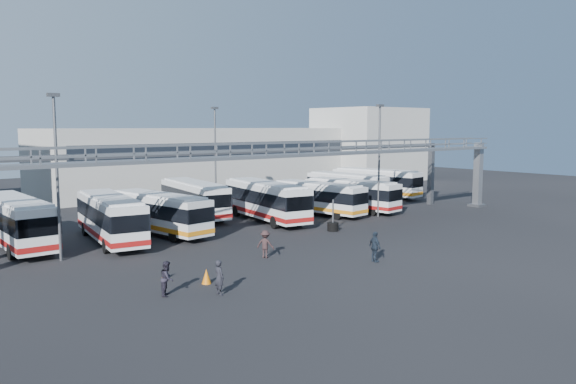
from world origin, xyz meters
TOP-DOWN VIEW (x-y plane):
  - ground at (0.00, 0.00)m, footprint 140.00×140.00m
  - gantry at (0.00, 5.87)m, footprint 51.40×5.15m
  - warehouse at (12.00, 38.00)m, footprint 42.00×14.00m
  - building_right at (38.00, 32.00)m, footprint 14.00×12.00m
  - light_pole_left at (-16.00, 8.00)m, footprint 0.70×0.35m
  - light_pole_mid at (12.00, 7.00)m, footprint 0.70×0.35m
  - light_pole_back at (4.00, 22.00)m, footprint 0.70×0.35m
  - bus_1 at (-17.16, 13.74)m, footprint 2.63×11.34m
  - bus_2 at (-11.42, 11.48)m, footprint 4.25×11.29m
  - bus_3 at (-7.38, 11.99)m, footprint 3.78×10.61m
  - bus_4 at (-1.30, 17.23)m, footprint 4.07×11.10m
  - bus_5 at (2.61, 11.63)m, footprint 4.35×11.59m
  - bus_6 at (8.55, 11.45)m, footprint 3.46×10.17m
  - bus_7 at (12.62, 11.02)m, footprint 3.60×10.32m
  - bus_8 at (17.53, 16.50)m, footprint 2.92×10.26m
  - bus_9 at (22.58, 16.72)m, footprint 4.17×11.11m
  - pedestrian_a at (-12.28, -4.20)m, footprint 0.43×0.65m
  - pedestrian_b at (-14.28, -2.66)m, footprint 1.03×1.05m
  - pedestrian_c at (-5.80, 0.61)m, footprint 1.16×1.31m
  - pedestrian_d at (-1.30, -4.51)m, footprint 0.71×1.18m
  - cone_left at (-11.73, -2.09)m, footprint 0.54×0.54m
  - cone_right at (-12.95, 0.22)m, footprint 0.48×0.48m
  - tire_stack at (3.84, 4.50)m, footprint 0.88×0.88m

SIDE VIEW (x-z plane):
  - ground at x=0.00m, z-range 0.00..0.00m
  - cone_right at x=-12.95m, z-range 0.00..0.64m
  - cone_left at x=-11.73m, z-range 0.00..0.79m
  - tire_stack at x=3.84m, z-range -0.84..1.69m
  - pedestrian_b at x=-14.28m, z-range 0.00..1.71m
  - pedestrian_a at x=-12.28m, z-range 0.00..1.75m
  - pedestrian_c at x=-5.80m, z-range 0.00..1.75m
  - pedestrian_d at x=-1.30m, z-range 0.00..1.88m
  - bus_6 at x=8.55m, z-range 0.16..3.19m
  - bus_7 at x=12.62m, z-range 0.16..3.23m
  - bus_8 at x=17.53m, z-range 0.16..3.24m
  - bus_3 at x=-7.38m, z-range 0.17..3.32m
  - bus_4 at x=-1.30m, z-range 0.18..3.47m
  - bus_9 at x=22.58m, z-range 0.18..3.47m
  - bus_2 at x=-11.42m, z-range 0.18..3.53m
  - bus_5 at x=2.61m, z-range 0.18..3.62m
  - bus_1 at x=-17.16m, z-range 0.18..3.63m
  - warehouse at x=12.00m, z-range 0.00..8.00m
  - building_right at x=38.00m, z-range 0.00..11.00m
  - gantry at x=0.00m, z-range 1.96..9.06m
  - light_pole_left at x=-16.00m, z-range 0.62..10.83m
  - light_pole_mid at x=12.00m, z-range 0.62..10.83m
  - light_pole_back at x=4.00m, z-range 0.62..10.83m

